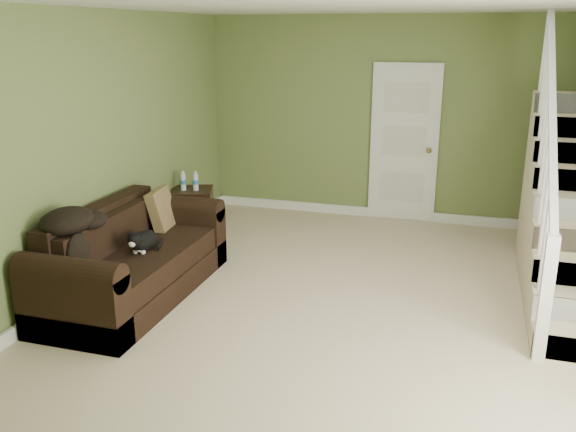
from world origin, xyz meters
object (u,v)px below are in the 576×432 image
Objects in this scene: sofa at (131,263)px; side_table at (193,212)px; cat at (143,241)px; banana at (116,272)px.

side_table is at bearing 97.20° from sofa.
cat reaches higher than banana.
banana is at bearing -69.04° from sofa.
sofa reaches higher than banana.
side_table reaches higher than banana.
side_table reaches higher than cat.
cat is (0.14, -0.01, 0.23)m from sofa.
sofa is 2.67× the size of side_table.
banana is (0.08, -0.58, -0.07)m from cat.
side_table is at bearing 64.84° from banana.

